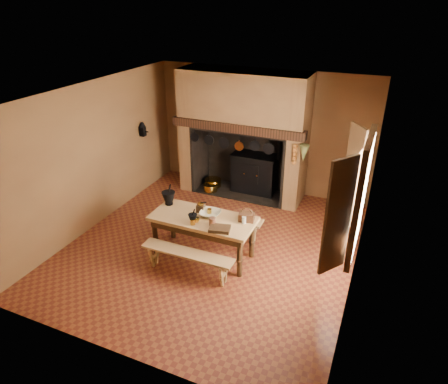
% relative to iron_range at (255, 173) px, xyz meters
% --- Properties ---
extents(floor, '(5.50, 5.50, 0.00)m').
position_rel_iron_range_xyz_m(floor, '(0.04, -2.45, -0.48)').
color(floor, brown).
rests_on(floor, ground).
extents(ceiling, '(5.50, 5.50, 0.00)m').
position_rel_iron_range_xyz_m(ceiling, '(0.04, -2.45, 2.32)').
color(ceiling, silver).
rests_on(ceiling, back_wall).
extents(back_wall, '(5.00, 0.02, 2.80)m').
position_rel_iron_range_xyz_m(back_wall, '(0.04, 0.30, 0.92)').
color(back_wall, brown).
rests_on(back_wall, floor).
extents(wall_left, '(0.02, 5.50, 2.80)m').
position_rel_iron_range_xyz_m(wall_left, '(-2.46, -2.45, 0.92)').
color(wall_left, brown).
rests_on(wall_left, floor).
extents(wall_right, '(0.02, 5.50, 2.80)m').
position_rel_iron_range_xyz_m(wall_right, '(2.54, -2.45, 0.92)').
color(wall_right, brown).
rests_on(wall_right, floor).
extents(wall_front, '(5.00, 0.02, 2.80)m').
position_rel_iron_range_xyz_m(wall_front, '(0.04, -5.20, 0.92)').
color(wall_front, brown).
rests_on(wall_front, floor).
extents(chimney_breast, '(2.95, 0.96, 2.80)m').
position_rel_iron_range_xyz_m(chimney_breast, '(-0.26, -0.14, 1.33)').
color(chimney_breast, brown).
rests_on(chimney_breast, floor).
extents(iron_range, '(1.12, 0.55, 1.60)m').
position_rel_iron_range_xyz_m(iron_range, '(0.00, 0.00, 0.00)').
color(iron_range, black).
rests_on(iron_range, floor).
extents(hearth_pans, '(0.51, 0.62, 0.20)m').
position_rel_iron_range_xyz_m(hearth_pans, '(-1.01, -0.23, -0.39)').
color(hearth_pans, gold).
rests_on(hearth_pans, floor).
extents(hanging_pans, '(1.92, 0.29, 0.27)m').
position_rel_iron_range_xyz_m(hanging_pans, '(-0.30, -0.64, 0.88)').
color(hanging_pans, black).
rests_on(hanging_pans, chimney_breast).
extents(onion_string, '(0.12, 0.10, 0.46)m').
position_rel_iron_range_xyz_m(onion_string, '(1.04, -0.66, 0.85)').
color(onion_string, '#AA671F').
rests_on(onion_string, chimney_breast).
extents(herb_bunch, '(0.20, 0.20, 0.35)m').
position_rel_iron_range_xyz_m(herb_bunch, '(1.22, -0.66, 0.90)').
color(herb_bunch, '#626831').
rests_on(herb_bunch, chimney_breast).
extents(window, '(0.39, 1.75, 1.76)m').
position_rel_iron_range_xyz_m(window, '(2.39, -2.85, 1.22)').
color(window, white).
rests_on(window, wall_right).
extents(wall_coffee_mill, '(0.23, 0.16, 0.31)m').
position_rel_iron_range_xyz_m(wall_coffee_mill, '(-2.38, -0.90, 1.03)').
color(wall_coffee_mill, black).
rests_on(wall_coffee_mill, wall_left).
extents(work_table, '(1.80, 0.80, 0.78)m').
position_rel_iron_range_xyz_m(work_table, '(0.02, -2.78, 0.17)').
color(work_table, '#B17E51').
rests_on(work_table, floor).
extents(bench_front, '(1.59, 0.28, 0.45)m').
position_rel_iron_range_xyz_m(bench_front, '(0.02, -3.38, -0.15)').
color(bench_front, '#B17E51').
rests_on(bench_front, floor).
extents(bench_back, '(1.68, 0.29, 0.47)m').
position_rel_iron_range_xyz_m(bench_back, '(0.02, -2.07, -0.13)').
color(bench_back, '#B17E51').
rests_on(bench_back, floor).
extents(mortar_large, '(0.24, 0.24, 0.42)m').
position_rel_iron_range_xyz_m(mortar_large, '(-0.75, -2.60, 0.43)').
color(mortar_large, black).
rests_on(mortar_large, work_table).
extents(mortar_small, '(0.15, 0.15, 0.26)m').
position_rel_iron_range_xyz_m(mortar_small, '(-0.06, -3.00, 0.38)').
color(mortar_small, black).
rests_on(mortar_small, work_table).
extents(coffee_grinder, '(0.19, 0.15, 0.21)m').
position_rel_iron_range_xyz_m(coffee_grinder, '(-0.10, -2.62, 0.37)').
color(coffee_grinder, '#311C0F').
rests_on(coffee_grinder, work_table).
extents(brass_mug_a, '(0.10, 0.10, 0.10)m').
position_rel_iron_range_xyz_m(brass_mug_a, '(-0.03, -3.06, 0.34)').
color(brass_mug_a, gold).
rests_on(brass_mug_a, work_table).
extents(brass_mug_b, '(0.09, 0.09, 0.09)m').
position_rel_iron_range_xyz_m(brass_mug_b, '(0.07, -2.62, 0.34)').
color(brass_mug_b, gold).
rests_on(brass_mug_b, work_table).
extents(mixing_bowl, '(0.37, 0.37, 0.09)m').
position_rel_iron_range_xyz_m(mixing_bowl, '(0.12, -2.69, 0.34)').
color(mixing_bowl, beige).
rests_on(mixing_bowl, work_table).
extents(stoneware_crock, '(0.15, 0.15, 0.14)m').
position_rel_iron_range_xyz_m(stoneware_crock, '(0.28, -2.96, 0.37)').
color(stoneware_crock, brown).
rests_on(stoneware_crock, work_table).
extents(glass_jar, '(0.08, 0.08, 0.13)m').
position_rel_iron_range_xyz_m(glass_jar, '(0.74, -2.69, 0.36)').
color(glass_jar, beige).
rests_on(glass_jar, work_table).
extents(wicker_basket, '(0.28, 0.23, 0.25)m').
position_rel_iron_range_xyz_m(wicker_basket, '(0.74, -2.58, 0.37)').
color(wicker_basket, '#432314').
rests_on(wicker_basket, work_table).
extents(wooden_tray, '(0.38, 0.31, 0.06)m').
position_rel_iron_range_xyz_m(wooden_tray, '(0.46, -3.05, 0.32)').
color(wooden_tray, '#311C0F').
rests_on(wooden_tray, work_table).
extents(brass_cup, '(0.13, 0.13, 0.09)m').
position_rel_iron_range_xyz_m(brass_cup, '(-0.01, -2.97, 0.34)').
color(brass_cup, gold).
rests_on(brass_cup, work_table).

